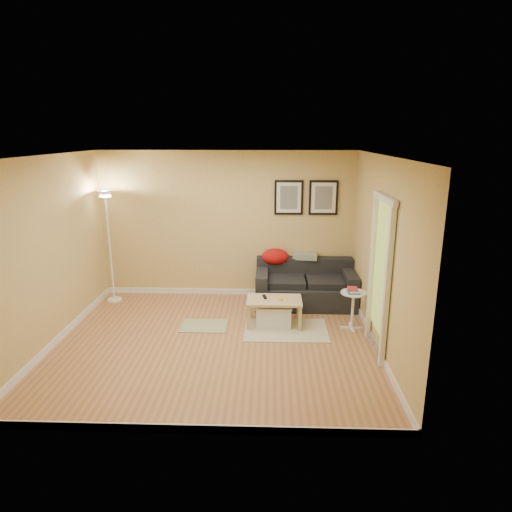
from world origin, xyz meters
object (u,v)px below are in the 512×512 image
at_px(coffee_table, 274,312).
at_px(storage_bin, 274,315).
at_px(sofa, 305,284).
at_px(book_stack, 353,290).
at_px(side_table, 353,310).
at_px(floor_lamp, 110,250).

xyz_separation_m(coffee_table, storage_bin, (-0.01, -0.01, -0.04)).
height_order(sofa, coffee_table, sofa).
bearing_deg(book_stack, side_table, 34.63).
bearing_deg(side_table, sofa, 123.11).
height_order(coffee_table, storage_bin, coffee_table).
bearing_deg(sofa, floor_lamp, 179.06).
distance_m(sofa, side_table, 1.17).
relative_size(storage_bin, side_table, 0.93).
relative_size(sofa, book_stack, 7.96).
distance_m(sofa, storage_bin, 1.06).
height_order(side_table, floor_lamp, floor_lamp).
xyz_separation_m(sofa, book_stack, (0.63, -0.99, 0.25)).
height_order(storage_bin, side_table, side_table).
relative_size(coffee_table, side_table, 1.43).
bearing_deg(coffee_table, side_table, -22.24).
relative_size(sofa, side_table, 2.89).
xyz_separation_m(storage_bin, floor_lamp, (-2.83, 0.94, 0.76)).
bearing_deg(book_stack, sofa, 115.32).
bearing_deg(storage_bin, sofa, 58.12).
height_order(coffee_table, floor_lamp, floor_lamp).
bearing_deg(book_stack, storage_bin, 167.81).
relative_size(coffee_table, floor_lamp, 0.43).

